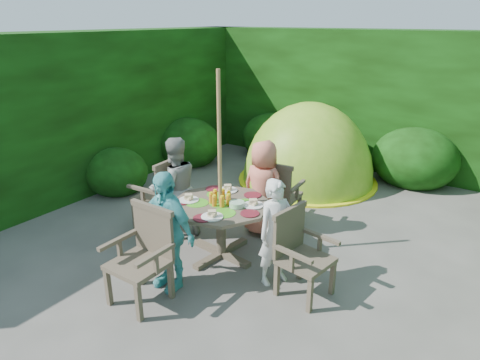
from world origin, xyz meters
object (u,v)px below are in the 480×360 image
Objects in this scene: patio_table at (221,212)px; child_front at (167,231)px; child_left at (175,188)px; garden_chair_front at (144,254)px; garden_chair_back at (278,193)px; dome_tent at (306,180)px; garden_chair_left at (162,193)px; parasol_pole at (220,170)px; child_back at (263,188)px; garden_chair_right at (300,252)px; child_right at (276,232)px.

patio_table is 1.02× the size of child_front.
child_left reaches higher than patio_table.
garden_chair_front is 1.36m from child_left.
garden_chair_back is at bearing 162.71° from child_left.
dome_tent reaches higher than child_left.
patio_table is at bearing 88.57° from child_front.
garden_chair_left is 1.56m from garden_chair_back.
parasol_pole reaches higher than garden_chair_left.
child_back reaches higher than garden_chair_left.
patio_table is 1.11m from garden_chair_back.
garden_chair_left is at bearing -113.41° from dome_tent.
garden_chair_front is at bearing 84.50° from child_back.
garden_chair_front reaches higher than garden_chair_right.
garden_chair_left is (-1.09, 0.14, -0.07)m from patio_table.
garden_chair_right is 0.94× the size of garden_chair_front.
garden_chair_right is 0.32× the size of dome_tent.
parasol_pole is 1.65× the size of child_left.
child_right is (0.65, -1.19, 0.11)m from garden_chair_back.
child_right is at bearing 129.77° from child_back.
child_back is at bearing -86.97° from dome_tent.
child_back is at bearing 75.15° from garden_chair_back.
dome_tent reaches higher than child_right.
garden_chair_right is at bearing 34.93° from child_front.
garden_chair_front is at bearing 77.58° from garden_chair_back.
child_left is (-0.79, 0.09, -0.44)m from parasol_pole.
child_front is (-1.19, -0.67, 0.18)m from garden_chair_right.
child_back is 0.98× the size of child_front.
garden_chair_front is 0.34× the size of dome_tent.
garden_chair_front is at bearing -92.89° from child_front.
child_right is at bearing 79.53° from garden_chair_left.
child_right reaches higher than garden_chair_left.
child_back is at bearing 83.45° from garden_chair_front.
garden_chair_front reaches higher than garden_chair_back.
garden_chair_right is 1.54m from garden_chair_back.
child_left is at bearing 119.50° from garden_chair_front.
garden_chair_back is (1.23, 0.95, -0.03)m from garden_chair_left.
garden_chair_left reaches higher than garden_chair_front.
child_back is 1.60m from child_front.
child_back is 0.46× the size of dome_tent.
parasol_pole is 2.45× the size of garden_chair_back.
child_right is 0.43× the size of dome_tent.
garden_chair_right is 1.91m from child_left.
child_left is at bearing 39.77° from child_back.
child_back is at bearing 83.20° from parasol_pole.
garden_chair_back is (0.15, 1.09, -0.62)m from parasol_pole.
garden_chair_front is at bearing -97.27° from parasol_pole.
child_right is 0.88× the size of child_left.
child_front is (-0.19, -1.59, 0.02)m from child_back.
dome_tent reaches higher than patio_table.
child_front is (-0.89, -0.70, 0.06)m from child_right.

